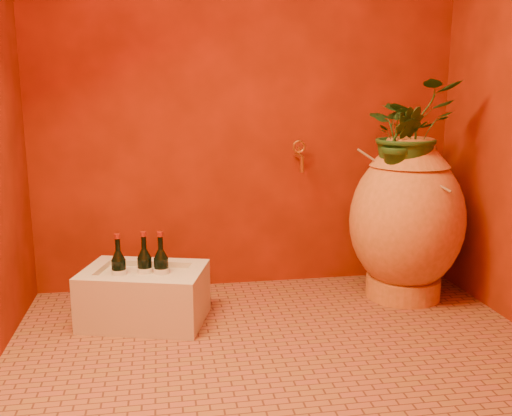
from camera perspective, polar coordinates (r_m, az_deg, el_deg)
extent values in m
plane|color=brown|center=(2.67, 2.53, -14.39)|extent=(2.50, 2.50, 0.00)
cube|color=#5F1905|center=(3.38, -0.90, 13.03)|extent=(2.50, 0.02, 2.50)
cylinder|color=#D6843C|center=(3.44, 14.47, -7.57)|extent=(0.47, 0.47, 0.12)
ellipsoid|color=#D6843C|center=(3.33, 14.81, -1.20)|extent=(0.71, 0.71, 0.80)
cone|color=#D6843C|center=(3.27, 15.15, 5.14)|extent=(0.49, 0.49, 0.12)
torus|color=#D6843C|center=(3.26, 15.22, 6.37)|extent=(0.30, 0.30, 0.05)
cylinder|color=olive|center=(3.21, 14.11, 3.04)|extent=(0.40, 0.29, 0.29)
cylinder|color=olive|center=(3.16, 15.65, 3.48)|extent=(0.25, 0.36, 0.17)
cylinder|color=olive|center=(3.25, 17.29, 3.91)|extent=(0.18, 0.33, 0.20)
cube|color=beige|center=(3.02, -11.07, -8.82)|extent=(0.69, 0.56, 0.25)
cube|color=beige|center=(3.13, -11.10, -5.33)|extent=(0.60, 0.24, 0.03)
cube|color=beige|center=(2.81, -11.26, -7.31)|extent=(0.60, 0.24, 0.03)
cube|color=beige|center=(2.99, -16.25, -6.39)|extent=(0.15, 0.27, 0.03)
cube|color=beige|center=(2.97, -6.07, -6.09)|extent=(0.15, 0.27, 0.03)
cylinder|color=black|center=(3.01, -13.51, -6.66)|extent=(0.07, 0.07, 0.17)
cone|color=black|center=(2.97, -13.62, -4.64)|extent=(0.07, 0.07, 0.05)
cylinder|color=black|center=(2.96, -13.67, -3.57)|extent=(0.03, 0.03, 0.07)
cylinder|color=#9D200E|center=(2.95, -13.71, -2.75)|extent=(0.03, 0.03, 0.02)
cylinder|color=silver|center=(3.01, -13.51, -6.66)|extent=(0.08, 0.08, 0.08)
cylinder|color=black|center=(3.00, -11.03, -6.55)|extent=(0.07, 0.07, 0.18)
cone|color=black|center=(2.97, -11.12, -4.49)|extent=(0.07, 0.07, 0.05)
cylinder|color=black|center=(2.95, -11.17, -3.39)|extent=(0.03, 0.03, 0.07)
cylinder|color=#9D200E|center=(2.94, -11.20, -2.56)|extent=(0.03, 0.03, 0.02)
cylinder|color=silver|center=(3.00, -11.03, -6.55)|extent=(0.08, 0.08, 0.08)
cylinder|color=black|center=(2.98, -9.43, -6.63)|extent=(0.07, 0.07, 0.18)
cone|color=black|center=(2.95, -9.50, -4.54)|extent=(0.07, 0.07, 0.05)
cylinder|color=black|center=(2.93, -9.54, -3.44)|extent=(0.03, 0.03, 0.07)
cylinder|color=#9D200E|center=(2.92, -9.57, -2.60)|extent=(0.03, 0.03, 0.02)
cylinder|color=silver|center=(2.98, -9.43, -6.63)|extent=(0.08, 0.08, 0.08)
cylinder|color=#B47C29|center=(3.39, 4.31, 5.21)|extent=(0.03, 0.15, 0.03)
cylinder|color=#B47C29|center=(3.32, 4.61, 4.32)|extent=(0.02, 0.02, 0.09)
torus|color=#B47C29|center=(3.38, 4.32, 6.13)|extent=(0.08, 0.01, 0.08)
cylinder|color=#B47C29|center=(3.38, 4.31, 5.67)|extent=(0.01, 0.01, 0.05)
imported|color=#1F4A1A|center=(3.25, 15.00, 7.46)|extent=(0.58, 0.54, 0.55)
imported|color=#1F4A1A|center=(3.15, 14.38, 6.35)|extent=(0.25, 0.22, 0.39)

